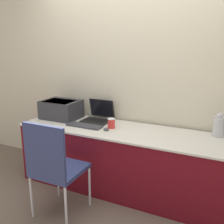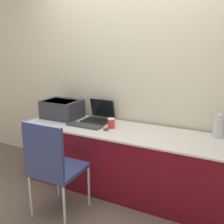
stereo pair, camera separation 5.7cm
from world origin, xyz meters
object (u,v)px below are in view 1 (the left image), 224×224
object	(u,v)px
printer	(61,109)
chair	(54,164)
mouse	(106,129)
external_keyboard	(84,126)
coffee_cup	(111,123)
metal_pitcher	(219,126)
laptop_left	(98,116)

from	to	relation	value
printer	chair	bearing A→B (deg)	-58.15
printer	mouse	world-z (taller)	printer
external_keyboard	chair	world-z (taller)	chair
printer	external_keyboard	size ratio (longest dim) A/B	1.09
coffee_cup	metal_pitcher	bearing A→B (deg)	11.70
printer	metal_pitcher	size ratio (longest dim) A/B	1.83
printer	mouse	xyz separation A→B (m)	(0.75, -0.20, -0.11)
mouse	metal_pitcher	xyz separation A→B (m)	(1.12, 0.34, 0.10)
printer	coffee_cup	world-z (taller)	printer
printer	chair	world-z (taller)	chair
laptop_left	coffee_cup	distance (m)	0.34
printer	external_keyboard	bearing A→B (deg)	-21.60
printer	metal_pitcher	distance (m)	1.87
printer	external_keyboard	distance (m)	0.50
laptop_left	metal_pitcher	bearing A→B (deg)	1.30
laptop_left	external_keyboard	world-z (taller)	laptop_left
metal_pitcher	printer	bearing A→B (deg)	-175.79
mouse	chair	bearing A→B (deg)	-108.56
metal_pitcher	chair	xyz separation A→B (m)	(-1.34, -0.99, -0.28)
external_keyboard	coffee_cup	size ratio (longest dim) A/B	3.78
mouse	laptop_left	bearing A→B (deg)	130.85
metal_pitcher	chair	distance (m)	1.69
external_keyboard	metal_pitcher	bearing A→B (deg)	12.56
coffee_cup	metal_pitcher	world-z (taller)	metal_pitcher
mouse	metal_pitcher	distance (m)	1.18
laptop_left	chair	distance (m)	0.98
coffee_cup	chair	xyz separation A→B (m)	(-0.23, -0.76, -0.22)
metal_pitcher	chair	bearing A→B (deg)	-143.51
laptop_left	external_keyboard	xyz separation A→B (m)	(-0.03, -0.28, -0.05)
laptop_left	coffee_cup	world-z (taller)	laptop_left
external_keyboard	chair	distance (m)	0.70
printer	metal_pitcher	xyz separation A→B (m)	(1.87, 0.14, -0.01)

